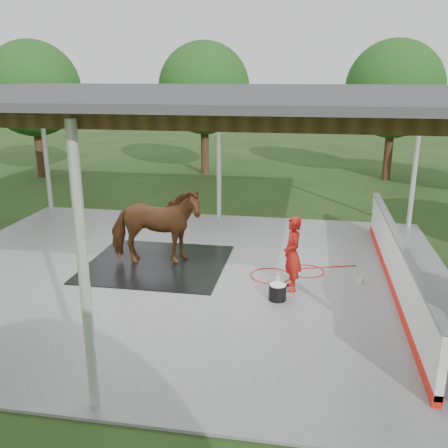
% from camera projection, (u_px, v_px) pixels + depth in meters
% --- Properties ---
extents(ground, '(100.00, 100.00, 0.00)m').
position_uv_depth(ground, '(182.00, 276.00, 11.28)').
color(ground, '#1E3814').
extents(concrete_slab, '(12.00, 10.00, 0.05)m').
position_uv_depth(concrete_slab, '(182.00, 275.00, 11.27)').
color(concrete_slab, slate).
rests_on(concrete_slab, ground).
extents(pavilion_structure, '(12.60, 10.60, 4.05)m').
position_uv_depth(pavilion_structure, '(177.00, 96.00, 10.13)').
color(pavilion_structure, beige).
rests_on(pavilion_structure, ground).
extents(dasher_board, '(0.16, 8.00, 1.15)m').
position_uv_depth(dasher_board, '(396.00, 265.00, 10.35)').
color(dasher_board, red).
rests_on(dasher_board, concrete_slab).
extents(tree_belt, '(28.00, 28.00, 5.80)m').
position_uv_depth(tree_belt, '(201.00, 102.00, 10.99)').
color(tree_belt, '#382314').
rests_on(tree_belt, ground).
extents(rubber_mat, '(3.23, 3.02, 0.02)m').
position_uv_depth(rubber_mat, '(157.00, 264.00, 11.86)').
color(rubber_mat, black).
rests_on(rubber_mat, concrete_slab).
extents(horse, '(2.29, 1.35, 1.82)m').
position_uv_depth(horse, '(155.00, 227.00, 11.59)').
color(horse, brown).
rests_on(horse, rubber_mat).
extents(handler, '(0.54, 0.66, 1.58)m').
position_uv_depth(handler, '(292.00, 254.00, 10.26)').
color(handler, '#AC1712').
rests_on(handler, concrete_slab).
extents(wash_bucket, '(0.36, 0.36, 0.33)m').
position_uv_depth(wash_bucket, '(278.00, 292.00, 9.95)').
color(wash_bucket, black).
rests_on(wash_bucket, concrete_slab).
extents(soap_bottle_a, '(0.14, 0.14, 0.34)m').
position_uv_depth(soap_bottle_a, '(278.00, 280.00, 10.53)').
color(soap_bottle_a, silver).
rests_on(soap_bottle_a, concrete_slab).
extents(soap_bottle_b, '(0.11, 0.11, 0.18)m').
position_uv_depth(soap_bottle_b, '(361.00, 279.00, 10.76)').
color(soap_bottle_b, '#338CD8').
rests_on(soap_bottle_b, concrete_slab).
extents(hose_coil, '(2.41, 1.43, 0.02)m').
position_uv_depth(hose_coil, '(287.00, 273.00, 11.28)').
color(hose_coil, red).
rests_on(hose_coil, concrete_slab).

